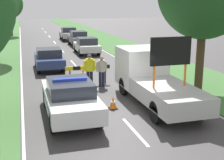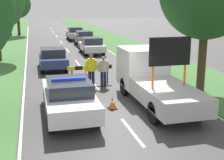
{
  "view_description": "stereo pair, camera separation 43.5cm",
  "coord_description": "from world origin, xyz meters",
  "px_view_note": "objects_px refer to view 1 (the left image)",
  "views": [
    {
      "loc": [
        -3.7,
        -11.83,
        4.51
      ],
      "look_at": [
        0.12,
        1.36,
        1.1
      ],
      "focal_mm": 50.0,
      "sensor_mm": 36.0,
      "label": 1
    },
    {
      "loc": [
        -3.28,
        -11.94,
        4.51
      ],
      "look_at": [
        0.12,
        1.36,
        1.1
      ],
      "focal_mm": 50.0,
      "sensor_mm": 36.0,
      "label": 2
    }
  ],
  "objects_px": {
    "traffic_cone_centre_front": "(88,91)",
    "traffic_cone_lane_edge": "(54,92)",
    "queued_car_suv_grey": "(78,38)",
    "traffic_cone_behind_barrier": "(113,103)",
    "road_barrier": "(88,69)",
    "queued_car_hatch_blue": "(49,58)",
    "queued_car_sedan_silver": "(68,33)",
    "police_car": "(70,97)",
    "work_truck": "(151,77)",
    "pedestrian_civilian": "(102,69)",
    "roadside_tree_mid_right": "(9,4)",
    "traffic_cone_near_police": "(60,81)",
    "queued_car_van_white": "(87,45)",
    "police_officer": "(90,68)",
    "traffic_cone_near_truck": "(83,74)"
  },
  "relations": [
    {
      "from": "traffic_cone_lane_edge",
      "to": "queued_car_sedan_silver",
      "type": "distance_m",
      "value": 24.26
    },
    {
      "from": "traffic_cone_near_truck",
      "to": "queued_car_hatch_blue",
      "type": "xyz_separation_m",
      "value": [
        -1.75,
        3.25,
        0.48
      ]
    },
    {
      "from": "pedestrian_civilian",
      "to": "traffic_cone_centre_front",
      "type": "distance_m",
      "value": 2.26
    },
    {
      "from": "police_officer",
      "to": "work_truck",
      "type": "bearing_deg",
      "value": 125.21
    },
    {
      "from": "queued_car_hatch_blue",
      "to": "queued_car_sedan_silver",
      "type": "relative_size",
      "value": 0.98
    },
    {
      "from": "pedestrian_civilian",
      "to": "queued_car_suv_grey",
      "type": "bearing_deg",
      "value": 54.53
    },
    {
      "from": "traffic_cone_lane_edge",
      "to": "queued_car_suv_grey",
      "type": "height_order",
      "value": "queued_car_suv_grey"
    },
    {
      "from": "police_officer",
      "to": "queued_car_suv_grey",
      "type": "distance_m",
      "value": 17.19
    },
    {
      "from": "traffic_cone_behind_barrier",
      "to": "roadside_tree_mid_right",
      "type": "distance_m",
      "value": 34.15
    },
    {
      "from": "traffic_cone_centre_front",
      "to": "traffic_cone_behind_barrier",
      "type": "xyz_separation_m",
      "value": [
        0.71,
        -1.97,
        -0.07
      ]
    },
    {
      "from": "traffic_cone_behind_barrier",
      "to": "traffic_cone_near_truck",
      "type": "bearing_deg",
      "value": 91.66
    },
    {
      "from": "traffic_cone_centre_front",
      "to": "traffic_cone_lane_edge",
      "type": "height_order",
      "value": "traffic_cone_centre_front"
    },
    {
      "from": "traffic_cone_centre_front",
      "to": "queued_car_hatch_blue",
      "type": "bearing_deg",
      "value": 99.48
    },
    {
      "from": "queued_car_suv_grey",
      "to": "queued_car_sedan_silver",
      "type": "height_order",
      "value": "queued_car_sedan_silver"
    },
    {
      "from": "roadside_tree_mid_right",
      "to": "police_car",
      "type": "bearing_deg",
      "value": -84.9
    },
    {
      "from": "work_truck",
      "to": "traffic_cone_lane_edge",
      "type": "xyz_separation_m",
      "value": [
        -4.35,
        1.86,
        -0.88
      ]
    },
    {
      "from": "road_barrier",
      "to": "queued_car_hatch_blue",
      "type": "xyz_separation_m",
      "value": [
        -1.76,
        4.69,
        -0.1
      ]
    },
    {
      "from": "queued_car_sedan_silver",
      "to": "work_truck",
      "type": "bearing_deg",
      "value": 90.15
    },
    {
      "from": "police_car",
      "to": "queued_car_van_white",
      "type": "distance_m",
      "value": 16.05
    },
    {
      "from": "queued_car_hatch_blue",
      "to": "queued_car_suv_grey",
      "type": "bearing_deg",
      "value": -109.52
    },
    {
      "from": "traffic_cone_lane_edge",
      "to": "queued_car_hatch_blue",
      "type": "bearing_deg",
      "value": 86.66
    },
    {
      "from": "queued_car_sedan_silver",
      "to": "police_officer",
      "type": "bearing_deg",
      "value": 84.48
    },
    {
      "from": "traffic_cone_near_police",
      "to": "queued_car_sedan_silver",
      "type": "bearing_deg",
      "value": 80.28
    },
    {
      "from": "pedestrian_civilian",
      "to": "traffic_cone_centre_front",
      "type": "height_order",
      "value": "pedestrian_civilian"
    },
    {
      "from": "queued_car_sedan_silver",
      "to": "traffic_cone_behind_barrier",
      "type": "bearing_deg",
      "value": 85.71
    },
    {
      "from": "queued_car_van_white",
      "to": "work_truck",
      "type": "bearing_deg",
      "value": 90.29
    },
    {
      "from": "traffic_cone_near_truck",
      "to": "queued_car_van_white",
      "type": "height_order",
      "value": "queued_car_van_white"
    },
    {
      "from": "police_car",
      "to": "traffic_cone_behind_barrier",
      "type": "xyz_separation_m",
      "value": [
        1.93,
        0.39,
        -0.54
      ]
    },
    {
      "from": "traffic_cone_centre_front",
      "to": "traffic_cone_near_truck",
      "type": "relative_size",
      "value": 1.16
    },
    {
      "from": "traffic_cone_centre_front",
      "to": "traffic_cone_near_truck",
      "type": "height_order",
      "value": "traffic_cone_centre_front"
    },
    {
      "from": "traffic_cone_near_police",
      "to": "queued_car_hatch_blue",
      "type": "height_order",
      "value": "queued_car_hatch_blue"
    },
    {
      "from": "work_truck",
      "to": "queued_car_van_white",
      "type": "relative_size",
      "value": 1.59
    },
    {
      "from": "traffic_cone_lane_edge",
      "to": "queued_car_suv_grey",
      "type": "xyz_separation_m",
      "value": [
        4.53,
        18.42,
        0.55
      ]
    },
    {
      "from": "traffic_cone_centre_front",
      "to": "traffic_cone_behind_barrier",
      "type": "bearing_deg",
      "value": -70.11
    },
    {
      "from": "police_car",
      "to": "traffic_cone_behind_barrier",
      "type": "relative_size",
      "value": 9.1
    },
    {
      "from": "queued_car_sedan_silver",
      "to": "traffic_cone_lane_edge",
      "type": "bearing_deg",
      "value": 79.82
    },
    {
      "from": "traffic_cone_near_police",
      "to": "police_officer",
      "type": "bearing_deg",
      "value": -18.79
    },
    {
      "from": "traffic_cone_lane_edge",
      "to": "roadside_tree_mid_right",
      "type": "bearing_deg",
      "value": 94.86
    },
    {
      "from": "work_truck",
      "to": "roadside_tree_mid_right",
      "type": "distance_m",
      "value": 33.82
    },
    {
      "from": "traffic_cone_near_truck",
      "to": "police_officer",
      "type": "bearing_deg",
      "value": -90.73
    },
    {
      "from": "traffic_cone_lane_edge",
      "to": "police_car",
      "type": "bearing_deg",
      "value": -82.35
    },
    {
      "from": "work_truck",
      "to": "police_officer",
      "type": "relative_size",
      "value": 3.53
    },
    {
      "from": "road_barrier",
      "to": "queued_car_hatch_blue",
      "type": "bearing_deg",
      "value": 105.4
    },
    {
      "from": "traffic_cone_near_police",
      "to": "queued_car_suv_grey",
      "type": "distance_m",
      "value": 16.97
    },
    {
      "from": "queued_car_hatch_blue",
      "to": "police_officer",
      "type": "bearing_deg",
      "value": 107.88
    },
    {
      "from": "road_barrier",
      "to": "roadside_tree_mid_right",
      "type": "relative_size",
      "value": 0.41
    },
    {
      "from": "police_car",
      "to": "traffic_cone_near_police",
      "type": "bearing_deg",
      "value": 88.67
    },
    {
      "from": "queued_car_hatch_blue",
      "to": "traffic_cone_behind_barrier",
      "type": "bearing_deg",
      "value": 101.79
    },
    {
      "from": "traffic_cone_centre_front",
      "to": "queued_car_suv_grey",
      "type": "height_order",
      "value": "queued_car_suv_grey"
    },
    {
      "from": "work_truck",
      "to": "traffic_cone_near_truck",
      "type": "bearing_deg",
      "value": -67.85
    }
  ]
}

